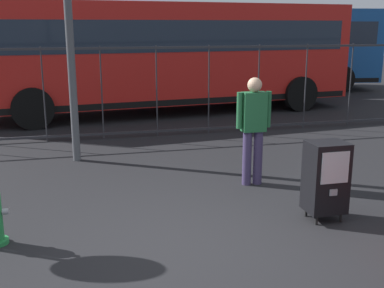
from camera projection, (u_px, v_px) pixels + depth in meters
The scene contains 6 objects.
ground_plane at pixel (192, 249), 5.34m from camera, with size 60.00×60.00×0.00m, color black.
newspaper_box_secondary at pixel (326, 177), 6.03m from camera, with size 0.48×0.42×1.02m.
pedestrian at pixel (253, 125), 7.30m from camera, with size 0.55×0.22×1.67m.
fence_barrier at pixel (130, 91), 10.46m from camera, with size 18.03×0.04×2.00m.
bus_near at pixel (165, 51), 13.44m from camera, with size 10.71×3.65×3.00m.
bus_far at pixel (236, 45), 18.15m from camera, with size 10.75×3.99×3.00m.
Camera 1 is at (-1.17, -4.76, 2.43)m, focal length 44.82 mm.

